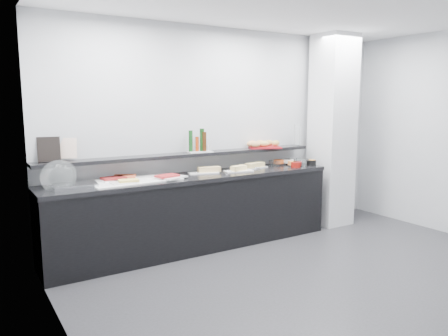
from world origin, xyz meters
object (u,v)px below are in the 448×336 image
framed_print (49,149)px  condiment_tray (200,152)px  cloche_base (75,186)px  sandwich_plate_mid (239,171)px  bread_tray (264,147)px  carafe (297,135)px

framed_print → condiment_tray: (1.75, -0.09, -0.12)m
cloche_base → condiment_tray: bearing=12.6°
sandwich_plate_mid → framed_print: bearing=-178.9°
bread_tray → condiment_tray: bearing=-156.8°
cloche_base → condiment_tray: condiment_tray is taller
cloche_base → sandwich_plate_mid: cloche_base is taller
cloche_base → framed_print: bearing=131.3°
bread_tray → carafe: bearing=23.7°
carafe → sandwich_plate_mid: bearing=-170.0°
bread_tray → sandwich_plate_mid: bearing=-135.7°
cloche_base → condiment_tray: 1.59m
sandwich_plate_mid → condiment_tray: size_ratio=1.20×
sandwich_plate_mid → condiment_tray: bearing=162.0°
carafe → framed_print: bearing=178.1°
framed_print → carafe: size_ratio=0.87×
framed_print → bread_tray: framed_print is taller
framed_print → carafe: carafe is taller
sandwich_plate_mid → bread_tray: 0.64m
cloche_base → bread_tray: bearing=9.6°
carafe → bread_tray: bearing=179.5°
cloche_base → bread_tray: 2.56m
sandwich_plate_mid → cloche_base: bearing=-172.1°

